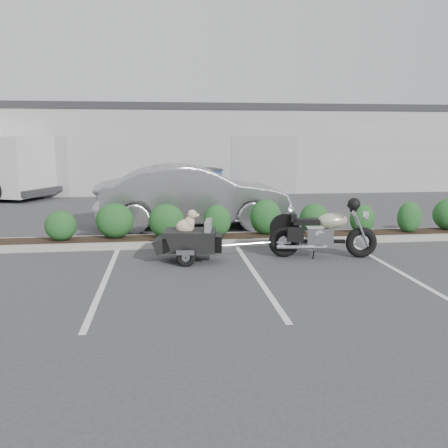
{
  "coord_description": "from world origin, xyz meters",
  "views": [
    {
      "loc": [
        -0.41,
        -8.84,
        2.45
      ],
      "look_at": [
        0.76,
        0.55,
        0.75
      ],
      "focal_mm": 38.0,
      "sensor_mm": 36.0,
      "label": 1
    }
  ],
  "objects": [
    {
      "name": "pet_trailer",
      "position": [
        0.05,
        0.53,
        0.45
      ],
      "size": [
        1.83,
        1.03,
        1.08
      ],
      "rotation": [
        0.0,
        0.0,
        -0.15
      ],
      "color": "black",
      "rests_on": "ground"
    },
    {
      "name": "planter_kerb",
      "position": [
        1.0,
        2.2,
        0.07
      ],
      "size": [
        12.0,
        1.0,
        0.15
      ],
      "primitive_type": "cube",
      "color": "#9E9E93",
      "rests_on": "ground"
    },
    {
      "name": "building",
      "position": [
        0.0,
        17.0,
        2.0
      ],
      "size": [
        26.0,
        10.0,
        4.0
      ],
      "primitive_type": "cube",
      "color": "#9EA099",
      "rests_on": "ground"
    },
    {
      "name": "ground",
      "position": [
        0.0,
        0.0,
        0.0
      ],
      "size": [
        90.0,
        90.0,
        0.0
      ],
      "primitive_type": "plane",
      "color": "#38383A",
      "rests_on": "ground"
    },
    {
      "name": "sedan",
      "position": [
        0.38,
        4.36,
        0.88
      ],
      "size": [
        5.34,
        1.91,
        1.75
      ],
      "primitive_type": "imported",
      "rotation": [
        0.0,
        0.0,
        1.58
      ],
      "color": "#9E9DA4",
      "rests_on": "ground"
    },
    {
      "name": "dumpster",
      "position": [
        0.85,
        10.55,
        0.64
      ],
      "size": [
        2.17,
        1.72,
        1.26
      ],
      "rotation": [
        0.0,
        0.0,
        0.23
      ],
      "color": "navy",
      "rests_on": "ground"
    },
    {
      "name": "motorcycle",
      "position": [
        2.83,
        0.51,
        0.52
      ],
      "size": [
        2.26,
        0.88,
        1.3
      ],
      "rotation": [
        0.0,
        0.0,
        -0.15
      ],
      "color": "black",
      "rests_on": "ground"
    }
  ]
}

